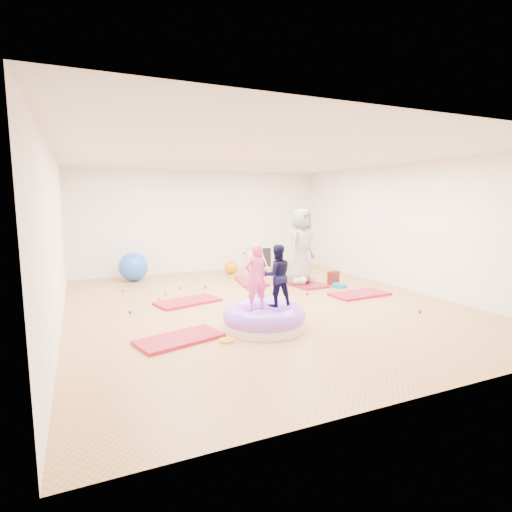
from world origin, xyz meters
name	(u,v)px	position (x,y,z in m)	size (l,w,h in m)	color
room	(262,232)	(0.00, 0.00, 1.40)	(7.01, 8.01, 2.81)	#D47B50
gym_mat_front_left	(180,339)	(-1.93, -1.36, 0.03)	(1.21, 0.60, 0.05)	#B21C41
gym_mat_mid_left	(188,302)	(-1.30, 0.66, 0.03)	(1.23, 0.61, 0.05)	#B21C41
gym_mat_center_back	(251,281)	(0.62, 1.99, 0.03)	(1.24, 0.62, 0.05)	#B21C41
gym_mat_right	(360,294)	(2.17, -0.19, 0.03)	(1.24, 0.62, 0.05)	#B21C41
gym_mat_rear_right	(302,283)	(1.65, 1.29, 0.03)	(1.33, 0.67, 0.06)	#B21C41
inflatable_cushion	(264,318)	(-0.59, -1.35, 0.16)	(1.29, 1.29, 0.41)	white
child_pink	(256,274)	(-0.74, -1.37, 0.88)	(0.37, 0.24, 1.02)	#FF489A
child_navy	(277,272)	(-0.35, -1.31, 0.87)	(0.48, 0.37, 0.98)	black
adult_caregiver	(301,246)	(1.55, 1.21, 0.93)	(0.85, 0.56, 1.75)	gray
infant	(300,280)	(1.45, 1.06, 0.16)	(0.35, 0.36, 0.21)	#AAC5D4
ball_pit_balls	(235,294)	(-0.23, 0.87, 0.03)	(4.78, 3.94, 0.06)	blue
exercise_ball_blue	(133,267)	(-1.99, 3.31, 0.35)	(0.71, 0.71, 0.71)	blue
exercise_ball_orange	(231,267)	(0.55, 3.23, 0.18)	(0.37, 0.37, 0.37)	orange
infant_play_gym	(253,259)	(1.20, 3.21, 0.38)	(0.74, 0.71, 0.57)	white
cube_shelf	(260,257)	(1.68, 3.79, 0.33)	(0.65, 0.32, 0.65)	white
balance_disc	(339,285)	(2.26, 0.65, 0.04)	(0.34, 0.34, 0.08)	#117892
backpack	(333,278)	(2.33, 0.99, 0.15)	(0.27, 0.16, 0.31)	#A2271D
yellow_toy	(226,341)	(-1.34, -1.67, 0.02)	(0.22, 0.22, 0.03)	orange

